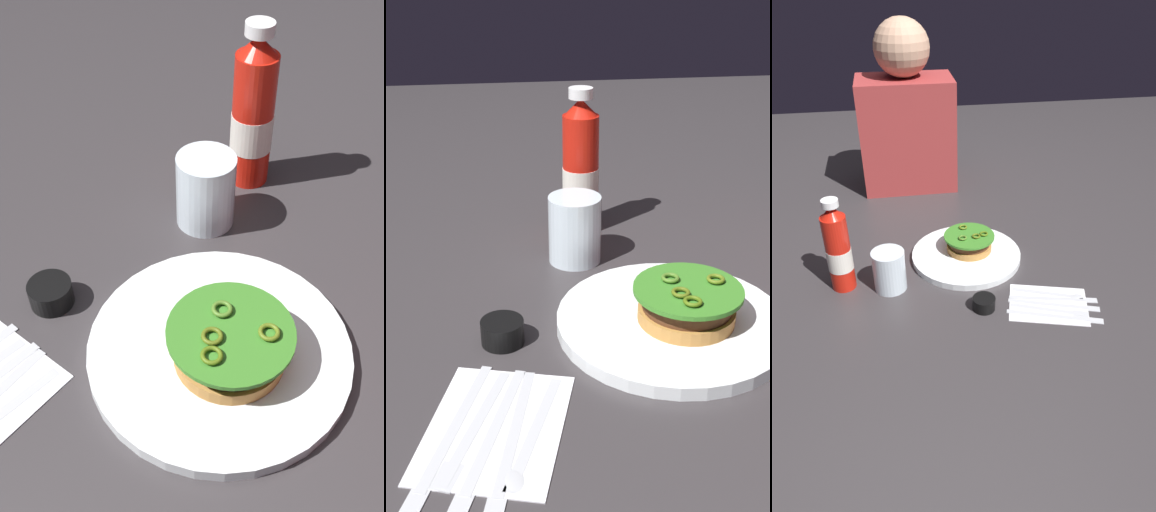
% 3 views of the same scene
% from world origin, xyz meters
% --- Properties ---
extents(ground_plane, '(3.00, 3.00, 0.00)m').
position_xyz_m(ground_plane, '(0.00, 0.00, 0.00)').
color(ground_plane, '#353133').
extents(dinner_plate, '(0.30, 0.30, 0.02)m').
position_xyz_m(dinner_plate, '(0.05, 0.01, 0.01)').
color(dinner_plate, white).
rests_on(dinner_plate, ground_plane).
extents(burger_sandwich, '(0.14, 0.14, 0.05)m').
position_xyz_m(burger_sandwich, '(0.06, 0.02, 0.04)').
color(burger_sandwich, '#BA7E3C').
rests_on(burger_sandwich, dinner_plate).
extents(ketchup_bottle, '(0.06, 0.06, 0.24)m').
position_xyz_m(ketchup_bottle, '(-0.27, -0.06, 0.11)').
color(ketchup_bottle, red).
rests_on(ketchup_bottle, ground_plane).
extents(water_glass, '(0.08, 0.08, 0.10)m').
position_xyz_m(water_glass, '(-0.16, -0.09, 0.05)').
color(water_glass, silver).
rests_on(water_glass, ground_plane).
extents(condiment_cup, '(0.05, 0.05, 0.03)m').
position_xyz_m(condiment_cup, '(0.06, -0.21, 0.02)').
color(condiment_cup, black).
rests_on(condiment_cup, ground_plane).
extents(napkin, '(0.21, 0.18, 0.00)m').
position_xyz_m(napkin, '(0.21, -0.22, 0.00)').
color(napkin, white).
rests_on(napkin, ground_plane).
extents(butter_knife, '(0.21, 0.09, 0.00)m').
position_xyz_m(butter_knife, '(0.23, -0.27, 0.00)').
color(butter_knife, silver).
rests_on(butter_knife, napkin).
extents(fork_utensil, '(0.17, 0.08, 0.00)m').
position_xyz_m(fork_utensil, '(0.22, -0.25, 0.00)').
color(fork_utensil, silver).
rests_on(fork_utensil, napkin).
extents(table_knife, '(0.21, 0.08, 0.00)m').
position_xyz_m(table_knife, '(0.24, -0.23, 0.00)').
color(table_knife, silver).
rests_on(table_knife, napkin).
extents(steak_knife, '(0.21, 0.06, 0.00)m').
position_xyz_m(steak_knife, '(0.24, -0.21, 0.00)').
color(steak_knife, silver).
rests_on(steak_knife, napkin).
extents(spoon_utensil, '(0.17, 0.07, 0.00)m').
position_xyz_m(spoon_utensil, '(0.25, -0.19, 0.00)').
color(spoon_utensil, silver).
rests_on(spoon_utensil, napkin).
extents(diner_person, '(0.31, 0.20, 0.54)m').
position_xyz_m(diner_person, '(-0.06, 0.52, 0.24)').
color(diner_person, '#9E3232').
rests_on(diner_person, ground_plane).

